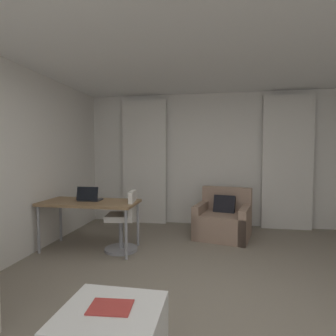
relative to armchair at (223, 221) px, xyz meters
name	(u,v)px	position (x,y,z in m)	size (l,w,h in m)	color
ground_plane	(207,306)	(-0.19, -2.19, -0.28)	(12.00, 12.00, 0.00)	gray
wall_window	(213,160)	(-0.19, 0.84, 1.02)	(5.12, 0.06, 2.60)	silver
ceiling	(210,18)	(-0.19, -2.19, 2.35)	(5.12, 6.12, 0.06)	white
curtain_left_panel	(144,162)	(-1.57, 0.71, 0.97)	(0.90, 0.06, 2.50)	silver
curtain_right_panel	(287,163)	(1.18, 0.71, 0.97)	(0.90, 0.06, 2.50)	silver
armchair	(223,221)	(0.00, 0.00, 0.00)	(1.02, 0.95, 0.82)	#997A66
desk	(90,205)	(-1.96, -0.95, 0.38)	(1.40, 0.67, 0.72)	olive
desk_chair	(124,224)	(-1.45, -0.92, 0.11)	(0.48, 0.48, 0.88)	gray
laptop	(89,198)	(-1.98, -0.92, 0.49)	(0.33, 0.26, 0.22)	#2D2D33
magazine_open	(111,307)	(-0.80, -3.05, 0.14)	(0.30, 0.22, 0.01)	#B73833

